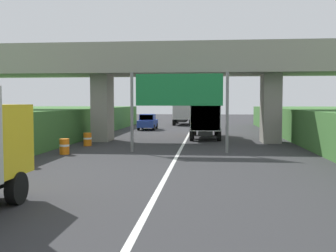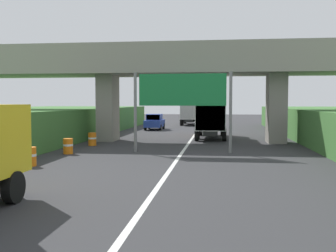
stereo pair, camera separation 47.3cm
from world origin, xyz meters
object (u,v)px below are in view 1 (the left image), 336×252
(construction_barrel_2, at_px, (28,157))
(overhead_highway_sign, at_px, (179,94))
(construction_barrel_3, at_px, (64,146))
(construction_barrel_5, at_px, (102,134))
(truck_orange, at_px, (205,115))
(car_blue, at_px, (148,122))
(construction_barrel_4, at_px, (88,139))
(truck_white, at_px, (183,110))

(construction_barrel_2, bearing_deg, overhead_highway_sign, 41.64)
(construction_barrel_2, distance_m, construction_barrel_3, 4.47)
(construction_barrel_5, bearing_deg, truck_orange, 14.11)
(truck_orange, relative_size, construction_barrel_3, 8.11)
(car_blue, distance_m, construction_barrel_4, 16.64)
(construction_barrel_2, height_order, construction_barrel_4, same)
(truck_white, relative_size, car_blue, 1.78)
(construction_barrel_3, bearing_deg, construction_barrel_4, 89.92)
(truck_white, relative_size, construction_barrel_3, 8.11)
(construction_barrel_2, bearing_deg, car_blue, 85.79)
(overhead_highway_sign, distance_m, construction_barrel_5, 10.50)
(overhead_highway_sign, height_order, car_blue, overhead_highway_sign)
(truck_white, xyz_separation_m, construction_barrel_5, (-5.23, -22.30, -1.47))
(construction_barrel_2, relative_size, construction_barrel_4, 1.00)
(truck_orange, xyz_separation_m, construction_barrel_4, (-8.11, -6.55, -1.47))
(car_blue, bearing_deg, truck_orange, -57.52)
(construction_barrel_3, distance_m, construction_barrel_5, 8.95)
(overhead_highway_sign, relative_size, construction_barrel_2, 6.53)
(construction_barrel_2, relative_size, construction_barrel_3, 1.00)
(overhead_highway_sign, bearing_deg, truck_white, 92.84)
(car_blue, xyz_separation_m, construction_barrel_2, (-1.88, -25.48, -0.40))
(truck_white, relative_size, construction_barrel_4, 8.11)
(construction_barrel_3, bearing_deg, truck_orange, 53.63)
(truck_white, distance_m, construction_barrel_2, 36.13)
(car_blue, distance_m, construction_barrel_3, 21.09)
(truck_orange, distance_m, car_blue, 11.89)
(truck_white, bearing_deg, truck_orange, -81.45)
(construction_barrel_4, relative_size, construction_barrel_5, 1.00)
(construction_barrel_3, height_order, construction_barrel_4, same)
(truck_orange, bearing_deg, construction_barrel_4, -141.08)
(truck_orange, bearing_deg, truck_white, 98.55)
(overhead_highway_sign, bearing_deg, construction_barrel_4, 155.28)
(overhead_highway_sign, distance_m, construction_barrel_3, 7.37)
(overhead_highway_sign, relative_size, truck_white, 0.81)
(truck_orange, bearing_deg, construction_barrel_5, -165.89)
(overhead_highway_sign, bearing_deg, construction_barrel_2, -138.36)
(truck_white, xyz_separation_m, construction_barrel_2, (-5.19, -35.72, -1.47))
(truck_white, relative_size, construction_barrel_2, 8.11)
(truck_orange, distance_m, truck_white, 20.45)
(overhead_highway_sign, relative_size, truck_orange, 0.81)
(car_blue, xyz_separation_m, construction_barrel_4, (-1.76, -16.54, -0.40))
(truck_orange, distance_m, construction_barrel_2, 17.61)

